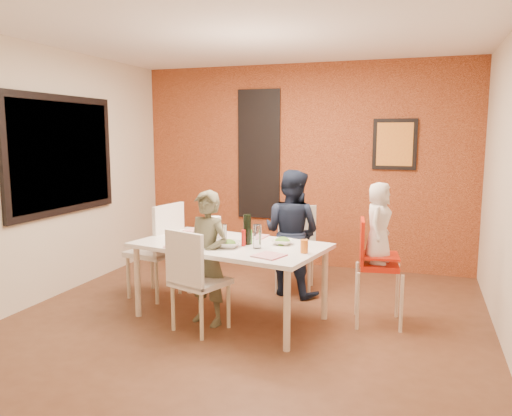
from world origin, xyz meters
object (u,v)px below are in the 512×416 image
(chair_far, at_px, (296,242))
(high_chair, at_px, (374,261))
(dining_table, at_px, (230,250))
(paper_towel_roll, at_px, (215,229))
(chair_near, at_px, (194,276))
(toddler, at_px, (379,223))
(wine_bottle, at_px, (247,230))
(chair_left, at_px, (160,245))
(child_near, at_px, (207,258))
(child_far, at_px, (292,233))

(chair_far, distance_m, high_chair, 1.29)
(dining_table, relative_size, paper_towel_roll, 7.75)
(chair_near, xyz_separation_m, toddler, (1.53, 0.75, 0.44))
(high_chair, bearing_deg, wine_bottle, 95.81)
(dining_table, height_order, chair_left, chair_left)
(dining_table, distance_m, chair_left, 1.01)
(high_chair, xyz_separation_m, wine_bottle, (-1.16, -0.29, 0.29))
(high_chair, bearing_deg, child_near, 100.51)
(toddler, distance_m, paper_towel_roll, 1.54)
(chair_near, distance_m, child_far, 1.47)
(toddler, bearing_deg, high_chair, 112.85)
(paper_towel_roll, bearing_deg, chair_far, 65.75)
(toddler, relative_size, wine_bottle, 2.65)
(chair_far, xyz_separation_m, wine_bottle, (-0.19, -1.14, 0.35))
(dining_table, distance_m, child_far, 0.98)
(high_chair, distance_m, wine_bottle, 1.23)
(dining_table, bearing_deg, child_near, -126.95)
(high_chair, height_order, wine_bottle, wine_bottle)
(child_far, distance_m, paper_towel_roll, 1.06)
(child_near, distance_m, paper_towel_roll, 0.31)
(wine_bottle, bearing_deg, child_near, -146.41)
(dining_table, distance_m, chair_near, 0.50)
(chair_near, bearing_deg, toddler, -135.00)
(dining_table, bearing_deg, chair_left, 160.73)
(chair_left, height_order, child_near, child_near)
(toddler, bearing_deg, chair_near, 124.49)
(chair_near, height_order, toddler, toddler)
(child_near, xyz_separation_m, wine_bottle, (0.32, 0.21, 0.25))
(chair_near, xyz_separation_m, paper_towel_roll, (0.02, 0.45, 0.34))
(dining_table, height_order, child_far, child_far)
(child_near, relative_size, toddler, 1.67)
(child_near, bearing_deg, high_chair, 34.76)
(chair_far, height_order, child_near, child_near)
(toddler, bearing_deg, wine_bottle, 112.50)
(dining_table, xyz_separation_m, toddler, (1.35, 0.31, 0.29))
(chair_left, xyz_separation_m, child_far, (1.32, 0.58, 0.12))
(high_chair, xyz_separation_m, child_near, (-1.48, -0.50, 0.03))
(dining_table, distance_m, wine_bottle, 0.27)
(child_far, distance_m, wine_bottle, 0.94)
(high_chair, relative_size, child_near, 0.79)
(chair_far, distance_m, toddler, 1.37)
(wine_bottle, bearing_deg, dining_table, -175.61)
(dining_table, height_order, high_chair, high_chair)
(chair_far, height_order, toddler, toddler)
(dining_table, relative_size, wine_bottle, 6.78)
(child_far, relative_size, paper_towel_roll, 5.60)
(dining_table, relative_size, child_near, 1.53)
(chair_left, xyz_separation_m, wine_bottle, (1.12, -0.32, 0.30))
(chair_far, xyz_separation_m, chair_left, (-1.31, -0.82, 0.05))
(chair_near, xyz_separation_m, chair_left, (-0.77, 0.77, 0.05))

